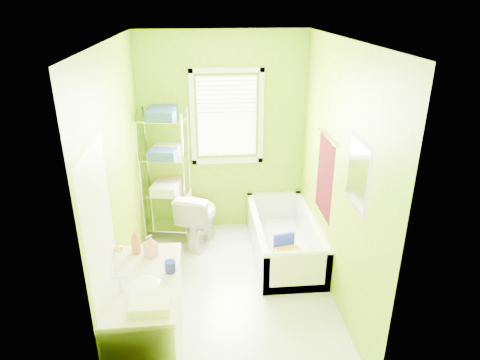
{
  "coord_description": "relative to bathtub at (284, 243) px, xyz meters",
  "views": [
    {
      "loc": [
        -0.27,
        -3.8,
        2.93
      ],
      "look_at": [
        0.1,
        0.25,
        1.19
      ],
      "focal_mm": 32.0,
      "sensor_mm": 36.0,
      "label": 1
    }
  ],
  "objects": [
    {
      "name": "wire_shelf_unit",
      "position": [
        -1.4,
        0.6,
        0.89
      ],
      "size": [
        0.63,
        0.52,
        1.73
      ],
      "color": "silver",
      "rests_on": "ground"
    },
    {
      "name": "right_wall_decor",
      "position": [
        0.36,
        -0.65,
        1.16
      ],
      "size": [
        0.04,
        1.48,
        1.17
      ],
      "color": "#45080B",
      "rests_on": "ground"
    },
    {
      "name": "toilet",
      "position": [
        -1.03,
        0.4,
        0.21
      ],
      "size": [
        0.63,
        0.82,
        0.74
      ],
      "primitive_type": "imported",
      "rotation": [
        0.0,
        0.0,
        2.82
      ],
      "color": "white",
      "rests_on": "ground"
    },
    {
      "name": "door",
      "position": [
        -1.72,
        -1.63,
        0.84
      ],
      "size": [
        0.09,
        0.8,
        2.0
      ],
      "color": "white",
      "rests_on": "ground"
    },
    {
      "name": "vanity",
      "position": [
        -1.46,
        -1.51,
        0.28
      ],
      "size": [
        0.56,
        1.09,
        1.06
      ],
      "color": "white",
      "rests_on": "ground"
    },
    {
      "name": "room_envelope",
      "position": [
        -0.68,
        -0.63,
        1.38
      ],
      "size": [
        2.14,
        2.94,
        2.62
      ],
      "color": "#7AA207",
      "rests_on": "ground"
    },
    {
      "name": "window",
      "position": [
        -0.63,
        0.79,
        1.45
      ],
      "size": [
        0.92,
        0.05,
        1.22
      ],
      "color": "white",
      "rests_on": "ground"
    },
    {
      "name": "ground",
      "position": [
        -0.68,
        -0.63,
        -0.16
      ],
      "size": [
        2.9,
        2.9,
        0.0
      ],
      "primitive_type": "plane",
      "color": "silver",
      "rests_on": "ground"
    },
    {
      "name": "bathtub",
      "position": [
        0.0,
        0.0,
        0.0
      ],
      "size": [
        0.74,
        1.59,
        0.51
      ],
      "color": "white",
      "rests_on": "ground"
    }
  ]
}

